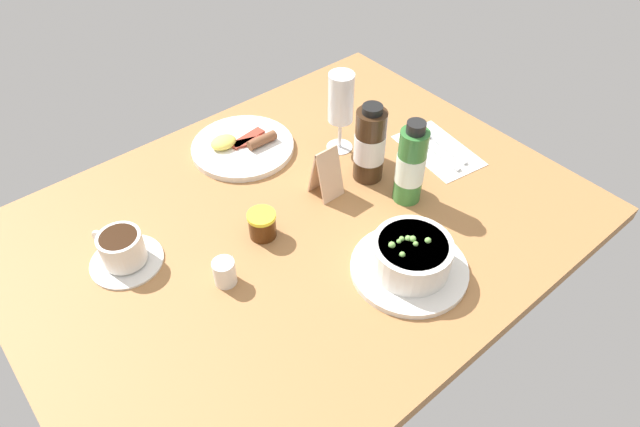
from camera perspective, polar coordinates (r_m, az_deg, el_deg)
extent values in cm
cube|color=#9E6B3D|center=(111.52, -2.16, -1.19)|extent=(110.00, 84.00, 3.00)
cylinder|color=silver|center=(102.38, 9.14, -5.62)|extent=(21.42, 21.42, 1.20)
cylinder|color=silver|center=(99.63, 9.38, -4.27)|extent=(14.28, 14.28, 6.12)
cylinder|color=beige|center=(97.96, 9.53, -3.40)|extent=(12.28, 12.28, 1.60)
sphere|color=#75AF50|center=(96.47, 7.40, -3.24)|extent=(1.26, 1.26, 1.26)
sphere|color=#75AF50|center=(97.27, 9.81, -3.10)|extent=(0.92, 0.92, 0.92)
sphere|color=#75AF50|center=(97.21, 8.11, -2.87)|extent=(0.85, 0.85, 0.85)
sphere|color=#75AF50|center=(97.94, 9.03, -2.55)|extent=(1.09, 1.09, 1.09)
sphere|color=#75AF50|center=(97.69, 8.39, -2.60)|extent=(0.96, 0.96, 0.96)
sphere|color=#75AF50|center=(95.27, 8.46, -4.20)|extent=(1.03, 1.03, 1.03)
sphere|color=#75AF50|center=(97.97, 9.51, -2.61)|extent=(1.23, 1.23, 1.23)
sphere|color=#75AF50|center=(98.20, 11.04, -2.75)|extent=(1.16, 1.16, 1.16)
cube|color=silver|center=(129.75, 12.06, 6.40)|extent=(14.85, 21.17, 0.30)
cube|color=silver|center=(128.26, 12.07, 6.11)|extent=(3.21, 14.03, 0.50)
cube|color=silver|center=(131.99, 9.53, 7.77)|extent=(2.70, 3.88, 0.40)
cube|color=silver|center=(130.11, 12.88, 6.59)|extent=(2.86, 13.01, 0.50)
ellipsoid|color=silver|center=(133.36, 10.61, 8.07)|extent=(2.40, 4.00, 0.60)
cylinder|color=silver|center=(108.59, -19.25, -4.58)|extent=(13.38, 13.38, 0.90)
cylinder|color=silver|center=(106.16, -19.68, -3.36)|extent=(7.92, 7.92, 5.96)
cylinder|color=#321D10|center=(104.44, -20.00, -2.45)|extent=(6.73, 6.73, 1.00)
torus|color=silver|center=(108.90, -21.66, -2.36)|extent=(2.20, 3.61, 3.60)
cylinder|color=silver|center=(99.45, -9.79, -5.97)|extent=(4.03, 4.03, 5.12)
cone|color=silver|center=(98.59, -9.10, -4.69)|extent=(2.15, 1.58, 2.23)
cylinder|color=white|center=(127.95, 2.02, 6.90)|extent=(5.93, 5.93, 0.40)
cylinder|color=white|center=(125.66, 2.06, 8.28)|extent=(0.80, 0.80, 7.23)
cylinder|color=white|center=(120.43, 2.17, 11.82)|extent=(5.58, 5.58, 11.21)
cylinder|color=silver|center=(121.35, 2.15, 11.15)|extent=(4.58, 4.58, 6.73)
cylinder|color=#46220B|center=(106.42, -5.95, -1.30)|extent=(5.25, 5.25, 4.71)
cylinder|color=yellow|center=(104.47, -6.06, -0.25)|extent=(5.51, 5.51, 0.80)
cylinder|color=#382314|center=(115.55, 5.13, 6.96)|extent=(6.37, 6.37, 16.29)
cylinder|color=silver|center=(115.75, 5.12, 6.84)|extent=(6.49, 6.49, 6.19)
cylinder|color=black|center=(110.38, 5.42, 10.62)|extent=(4.14, 4.14, 1.48)
cylinder|color=#337233|center=(111.10, 9.28, 4.80)|extent=(5.72, 5.72, 16.58)
cylinder|color=silver|center=(111.31, 9.26, 4.67)|extent=(5.83, 5.83, 6.30)
cylinder|color=black|center=(105.45, 9.86, 8.71)|extent=(3.72, 3.72, 2.13)
cylinder|color=silver|center=(128.12, -7.94, 6.79)|extent=(23.17, 23.17, 1.40)
cube|color=brown|center=(127.91, -6.88, 7.40)|extent=(9.29, 5.15, 0.60)
cube|color=#9C3828|center=(128.90, -7.50, 7.66)|extent=(9.26, 3.70, 0.60)
cylinder|color=brown|center=(126.44, -5.98, 7.50)|extent=(7.02, 2.26, 2.20)
ellipsoid|color=#F2D859|center=(127.38, -9.90, 7.23)|extent=(6.00, 4.80, 2.40)
cube|color=#D3A886|center=(113.35, 0.20, 4.63)|extent=(5.47, 2.98, 11.22)
cube|color=#D3A886|center=(111.85, 1.05, 3.97)|extent=(5.47, 2.98, 11.22)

